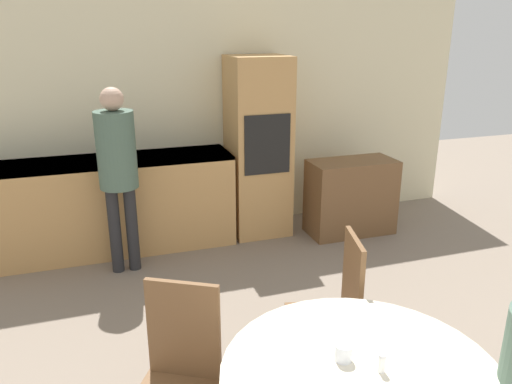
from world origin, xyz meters
The scene contains 9 objects.
wall_back centered at (0.00, 5.14, 1.30)m, with size 6.32×0.05×2.60m.
kitchen_counter centered at (-1.01, 4.79, 0.48)m, with size 2.59×0.60×0.94m.
oven_unit centered at (0.62, 4.80, 0.94)m, with size 0.60×0.59×1.87m.
sideboard centered at (1.56, 4.44, 0.40)m, with size 0.92×0.45×0.81m.
chair_far_left centered at (-0.72, 2.03, 0.53)m, with size 0.55×0.55×0.97m.
chair_far_right centered at (0.30, 2.33, 0.53)m, with size 0.49×0.49×0.97m.
person_standing centered at (-0.83, 4.29, 1.04)m, with size 0.33×0.33×1.67m.
cup centered at (-0.05, 1.61, 0.77)m, with size 0.08×0.08×0.08m.
salt_shaker centered at (0.07, 1.48, 0.78)m, with size 0.03×0.03×0.09m.
Camera 1 is at (-1.01, -0.05, 2.15)m, focal length 35.00 mm.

